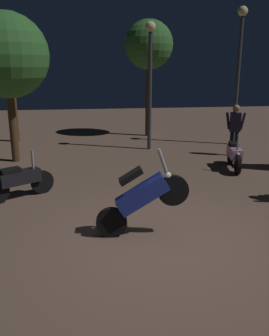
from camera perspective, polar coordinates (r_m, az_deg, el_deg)
ground_plane at (r=6.50m, az=4.45°, el=-11.49°), size 40.00×40.00×0.00m
motorcycle_blue_foreground at (r=6.38m, az=1.19°, el=-4.68°), size 1.66×0.36×1.63m
motorcycle_pink_parked_left at (r=11.07m, az=15.57°, el=2.08°), size 0.49×1.65×1.11m
motorcycle_black_parked_right at (r=8.70m, az=-17.79°, el=-1.87°), size 1.46×0.97×1.11m
person_rider_beside at (r=12.60m, az=15.69°, el=6.53°), size 0.66×0.35×1.74m
streetlamp_near at (r=12.99m, az=2.48°, el=15.43°), size 0.36×0.36×4.43m
streetlamp_far at (r=14.36m, az=16.28°, el=16.21°), size 0.36×0.36×5.02m
tree_left_bg at (r=15.65m, az=2.29°, el=18.83°), size 2.00×2.00×4.81m
tree_center_bg at (r=11.88m, az=-19.69°, el=16.41°), size 2.55×2.55×4.55m
tree_right_bg at (r=15.14m, az=-19.40°, el=17.52°), size 2.05×2.05×4.68m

